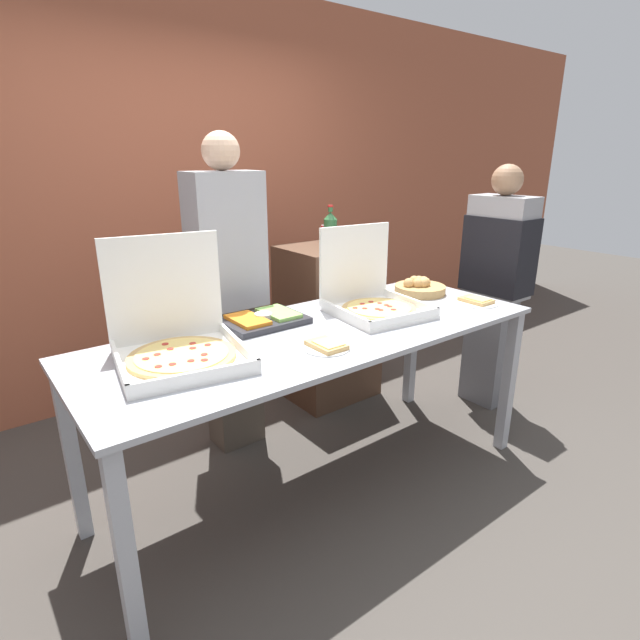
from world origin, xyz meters
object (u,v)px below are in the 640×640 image
(person_guest_cap, at_px, (229,293))
(soda_bottle, at_px, (330,229))
(pizza_box_near_right, at_px, (372,298))
(pizza_box_near_left, at_px, (177,339))
(person_server_vest, at_px, (496,276))
(paper_plate_front_right, at_px, (476,301))
(soda_can_silver, at_px, (370,236))
(soda_can_colored, at_px, (326,234))
(veggie_tray, at_px, (263,319))
(paper_plate_front_left, at_px, (327,346))
(bread_basket, at_px, (420,287))

(person_guest_cap, bearing_deg, soda_bottle, -171.33)
(pizza_box_near_right, distance_m, pizza_box_near_left, 1.07)
(person_guest_cap, distance_m, person_server_vest, 1.77)
(paper_plate_front_right, xyz_separation_m, soda_can_silver, (-0.02, 0.87, 0.26))
(pizza_box_near_right, xyz_separation_m, pizza_box_near_left, (-1.07, 0.02, 0.01))
(pizza_box_near_right, height_order, soda_can_colored, pizza_box_near_right)
(soda_can_colored, bearing_deg, pizza_box_near_right, -113.21)
(pizza_box_near_left, xyz_separation_m, soda_bottle, (1.37, 0.71, 0.25))
(pizza_box_near_left, relative_size, veggie_tray, 1.47)
(soda_can_silver, bearing_deg, pizza_box_near_right, -131.78)
(veggie_tray, distance_m, person_server_vest, 1.71)
(soda_bottle, relative_size, soda_can_silver, 2.22)
(paper_plate_front_left, xyz_separation_m, veggie_tray, (-0.04, 0.45, 0.01))
(pizza_box_near_right, relative_size, veggie_tray, 1.28)
(veggie_tray, distance_m, soda_can_colored, 1.20)
(paper_plate_front_right, xyz_separation_m, bread_basket, (-0.10, 0.33, 0.03))
(veggie_tray, height_order, soda_bottle, soda_bottle)
(soda_bottle, xyz_separation_m, soda_can_silver, (0.26, -0.11, -0.06))
(soda_bottle, bearing_deg, pizza_box_near_right, -112.26)
(paper_plate_front_left, bearing_deg, veggie_tray, 95.34)
(soda_bottle, height_order, person_server_vest, person_server_vest)
(person_guest_cap, bearing_deg, soda_can_silver, -179.12)
(person_guest_cap, height_order, person_server_vest, person_guest_cap)
(paper_plate_front_right, height_order, bread_basket, bread_basket)
(pizza_box_near_right, distance_m, person_guest_cap, 0.81)
(soda_can_colored, xyz_separation_m, person_server_vest, (0.75, -0.88, -0.24))
(paper_plate_front_left, bearing_deg, pizza_box_near_left, 152.08)
(soda_can_silver, xyz_separation_m, person_guest_cap, (-1.09, -0.02, -0.21))
(veggie_tray, relative_size, bread_basket, 1.31)
(bread_basket, relative_size, person_server_vest, 0.19)
(veggie_tray, distance_m, person_guest_cap, 0.43)
(veggie_tray, relative_size, person_guest_cap, 0.22)
(pizza_box_near_right, bearing_deg, soda_can_colored, 73.46)
(bread_basket, relative_size, soda_can_silver, 2.44)
(pizza_box_near_right, height_order, person_server_vest, person_server_vest)
(veggie_tray, height_order, person_server_vest, person_server_vest)
(pizza_box_near_left, distance_m, soda_bottle, 1.57)
(pizza_box_near_right, bearing_deg, veggie_tray, 168.56)
(soda_bottle, bearing_deg, soda_can_silver, -23.06)
(pizza_box_near_right, height_order, pizza_box_near_left, pizza_box_near_left)
(pizza_box_near_left, height_order, person_server_vest, person_server_vest)
(pizza_box_near_left, distance_m, bread_basket, 1.56)
(pizza_box_near_right, bearing_deg, bread_basket, 17.69)
(soda_can_silver, distance_m, soda_can_colored, 0.31)
(person_server_vest, bearing_deg, soda_can_silver, 42.42)
(veggie_tray, bearing_deg, pizza_box_near_left, -162.34)
(soda_can_colored, bearing_deg, bread_basket, -82.72)
(pizza_box_near_left, bearing_deg, person_server_vest, 9.33)
(soda_bottle, bearing_deg, soda_can_colored, 62.26)
(soda_bottle, xyz_separation_m, soda_can_colored, (0.08, 0.15, -0.06))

